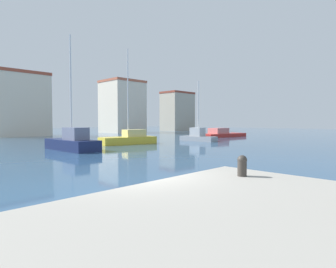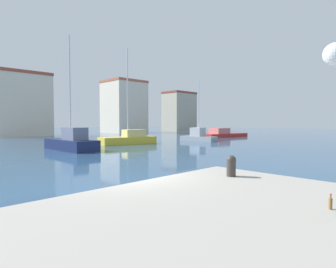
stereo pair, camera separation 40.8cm
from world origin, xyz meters
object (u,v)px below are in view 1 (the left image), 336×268
at_px(mooring_bollard, 242,165).
at_px(sailboat_grey_far_left, 198,136).
at_px(sailboat_navy_far_right, 72,142).
at_px(sailboat_yellow_inner_mooring, 129,138).
at_px(motorboat_red_near_pier, 222,134).

bearing_deg(mooring_bollard, sailboat_grey_far_left, 41.17).
height_order(sailboat_navy_far_right, sailboat_yellow_inner_mooring, sailboat_yellow_inner_mooring).
distance_m(mooring_bollard, motorboat_red_near_pier, 37.18).
bearing_deg(sailboat_grey_far_left, mooring_bollard, -138.83).
distance_m(sailboat_yellow_inner_mooring, motorboat_red_near_pier, 19.14).
distance_m(mooring_bollard, sailboat_grey_far_left, 27.00).
bearing_deg(sailboat_grey_far_left, motorboat_red_near_pier, 18.25).
relative_size(sailboat_grey_far_left, motorboat_red_near_pier, 0.84).
distance_m(sailboat_navy_far_right, sailboat_yellow_inner_mooring, 7.54).
distance_m(mooring_bollard, sailboat_navy_far_right, 18.89).
xyz_separation_m(sailboat_navy_far_right, sailboat_grey_far_left, (16.21, -0.66, -0.07)).
height_order(sailboat_navy_far_right, sailboat_grey_far_left, sailboat_navy_far_right).
relative_size(mooring_bollard, sailboat_yellow_inner_mooring, 0.06).
height_order(mooring_bollard, motorboat_red_near_pier, mooring_bollard).
bearing_deg(sailboat_navy_far_right, mooring_bollard, -102.57).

